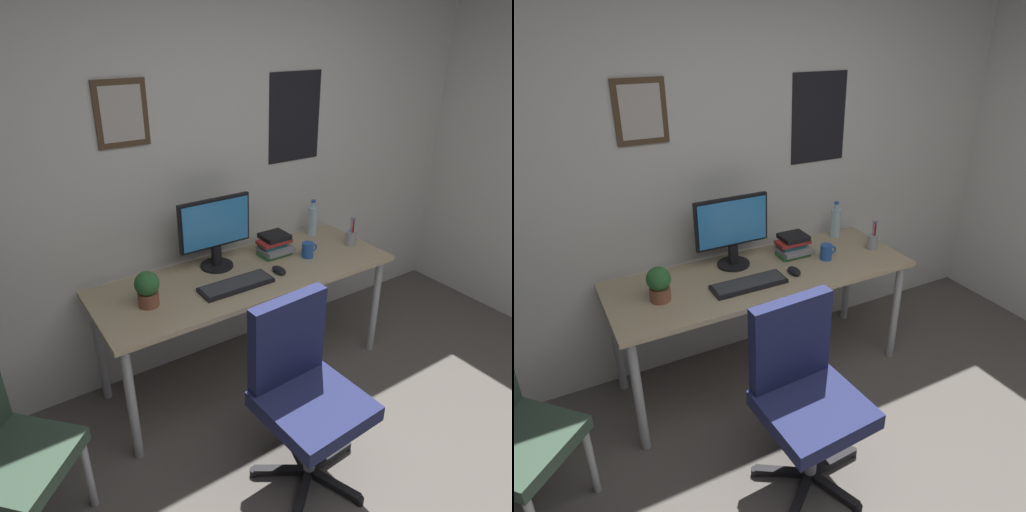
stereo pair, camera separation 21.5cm
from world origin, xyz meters
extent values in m
cube|color=silver|center=(0.00, 2.15, 1.30)|extent=(4.40, 0.08, 2.60)
cube|color=#4C3823|center=(-0.50, 2.11, 1.66)|extent=(0.28, 0.02, 0.34)
cube|color=beige|center=(-0.50, 2.09, 1.66)|extent=(0.22, 0.00, 0.28)
cube|color=black|center=(0.63, 2.11, 1.53)|extent=(0.40, 0.01, 0.56)
cube|color=tan|center=(0.03, 1.74, 0.72)|extent=(1.82, 0.65, 0.03)
cylinder|color=#9EA0A5|center=(-0.82, 1.48, 0.35)|extent=(0.05, 0.05, 0.71)
cylinder|color=#9EA0A5|center=(0.88, 1.48, 0.35)|extent=(0.05, 0.05, 0.71)
cylinder|color=#9EA0A5|center=(-0.82, 2.01, 0.35)|extent=(0.05, 0.05, 0.71)
cylinder|color=#9EA0A5|center=(0.88, 2.01, 0.35)|extent=(0.05, 0.05, 0.71)
cube|color=#1E234C|center=(-0.14, 0.89, 0.46)|extent=(0.48, 0.48, 0.08)
cube|color=#1E234C|center=(-0.16, 1.09, 0.72)|extent=(0.42, 0.09, 0.45)
cylinder|color=#9EA0A5|center=(-0.14, 0.89, 0.21)|extent=(0.06, 0.06, 0.42)
cube|color=black|center=(0.00, 0.89, 0.04)|extent=(0.28, 0.06, 0.03)
cylinder|color=black|center=(0.14, 0.90, 0.02)|extent=(0.04, 0.04, 0.04)
cube|color=black|center=(-0.11, 1.02, 0.04)|extent=(0.11, 0.28, 0.03)
cylinder|color=black|center=(-0.07, 1.16, 0.02)|extent=(0.04, 0.04, 0.04)
cube|color=black|center=(-0.26, 0.96, 0.04)|extent=(0.26, 0.19, 0.03)
cylinder|color=black|center=(-0.38, 1.04, 0.02)|extent=(0.04, 0.04, 0.04)
cube|color=black|center=(-0.25, 0.80, 0.04)|extent=(0.24, 0.21, 0.03)
cube|color=black|center=(-0.09, 0.76, 0.04)|extent=(0.14, 0.28, 0.03)
cylinder|color=black|center=(-0.04, 0.63, 0.02)|extent=(0.04, 0.04, 0.04)
cube|color=#334738|center=(-1.36, 1.32, 0.44)|extent=(0.59, 0.59, 0.07)
cylinder|color=#9EA0A5|center=(-1.10, 1.32, 0.20)|extent=(0.05, 0.05, 0.41)
cylinder|color=#9EA0A5|center=(-1.35, 1.57, 0.20)|extent=(0.05, 0.05, 0.41)
cylinder|color=black|center=(-0.08, 1.91, 0.75)|extent=(0.20, 0.20, 0.01)
cube|color=black|center=(-0.08, 1.91, 0.81)|extent=(0.05, 0.04, 0.12)
cube|color=black|center=(-0.08, 1.92, 1.02)|extent=(0.46, 0.02, 0.30)
cube|color=#338CD8|center=(-0.08, 1.90, 1.02)|extent=(0.43, 0.00, 0.27)
cube|color=black|center=(-0.11, 1.63, 0.75)|extent=(0.43, 0.15, 0.02)
cube|color=#38383A|center=(-0.11, 1.63, 0.76)|extent=(0.41, 0.13, 0.00)
ellipsoid|color=black|center=(0.19, 1.64, 0.76)|extent=(0.06, 0.11, 0.04)
cylinder|color=silver|center=(0.72, 1.98, 0.84)|extent=(0.07, 0.07, 0.20)
cylinder|color=silver|center=(0.72, 1.98, 0.96)|extent=(0.03, 0.03, 0.04)
cylinder|color=#2659B2|center=(0.72, 1.98, 0.98)|extent=(0.03, 0.03, 0.01)
cylinder|color=#2659B2|center=(0.46, 1.71, 0.79)|extent=(0.07, 0.07, 0.10)
torus|color=#2659B2|center=(0.51, 1.71, 0.79)|extent=(0.05, 0.01, 0.05)
cylinder|color=brown|center=(-0.60, 1.71, 0.78)|extent=(0.11, 0.11, 0.07)
sphere|color=#2D6B33|center=(-0.60, 1.71, 0.87)|extent=(0.13, 0.13, 0.13)
ellipsoid|color=#287A38|center=(-0.63, 1.74, 0.87)|extent=(0.07, 0.08, 0.02)
ellipsoid|color=#287A38|center=(-0.57, 1.74, 0.87)|extent=(0.07, 0.08, 0.02)
ellipsoid|color=#287A38|center=(-0.62, 1.68, 0.87)|extent=(0.08, 0.07, 0.02)
cylinder|color=#9EA0A5|center=(0.82, 1.70, 0.79)|extent=(0.07, 0.07, 0.09)
cylinder|color=#263FBF|center=(0.83, 1.71, 0.86)|extent=(0.01, 0.01, 0.13)
cylinder|color=red|center=(0.82, 1.69, 0.86)|extent=(0.01, 0.01, 0.13)
cylinder|color=black|center=(0.83, 1.69, 0.86)|extent=(0.01, 0.01, 0.13)
cylinder|color=#9EA0A5|center=(0.83, 1.70, 0.87)|extent=(0.01, 0.03, 0.14)
cylinder|color=#9EA0A5|center=(0.82, 1.70, 0.87)|extent=(0.01, 0.02, 0.14)
cube|color=#33723F|center=(0.31, 1.85, 0.75)|extent=(0.19, 0.13, 0.02)
cube|color=gray|center=(0.32, 1.85, 0.78)|extent=(0.20, 0.16, 0.03)
cube|color=#26727A|center=(0.30, 1.87, 0.81)|extent=(0.15, 0.12, 0.03)
cube|color=#B22D28|center=(0.31, 1.86, 0.83)|extent=(0.21, 0.12, 0.02)
cube|color=black|center=(0.32, 1.88, 0.86)|extent=(0.17, 0.15, 0.03)
camera|label=1|loc=(-1.29, -0.38, 2.06)|focal=33.27mm
camera|label=2|loc=(-1.11, -0.49, 2.06)|focal=33.27mm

